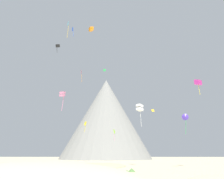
{
  "coord_description": "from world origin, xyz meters",
  "views": [
    {
      "loc": [
        1.62,
        -24.37,
        2.78
      ],
      "look_at": [
        -0.34,
        47.45,
        24.53
      ],
      "focal_mm": 34.25,
      "sensor_mm": 36.0,
      "label": 1
    }
  ],
  "objects_px": {
    "kite_orange_high": "(91,29)",
    "kite_cyan_high": "(68,27)",
    "bush_near_left": "(127,173)",
    "kite_black_high": "(58,46)",
    "kite_yellow_low": "(85,125)",
    "kite_pink_mid": "(62,94)",
    "kite_magenta_mid": "(198,82)",
    "rock_massif": "(106,121)",
    "kite_white_mid": "(140,108)",
    "kite_indigo_low": "(185,117)",
    "kite_rainbow_high": "(81,72)",
    "bush_ridge_crest": "(132,170)",
    "kite_green_high": "(105,70)",
    "kite_blue_high": "(73,30)",
    "kite_gold_mid": "(153,110)",
    "bush_low_patch": "(65,170)",
    "kite_lime_low": "(114,133)"
  },
  "relations": [
    {
      "from": "kite_white_mid",
      "to": "kite_yellow_low",
      "type": "bearing_deg",
      "value": 37.27
    },
    {
      "from": "bush_ridge_crest",
      "to": "kite_cyan_high",
      "type": "bearing_deg",
      "value": 131.31
    },
    {
      "from": "kite_magenta_mid",
      "to": "rock_massif",
      "type": "bearing_deg",
      "value": 68.95
    },
    {
      "from": "kite_cyan_high",
      "to": "kite_gold_mid",
      "type": "xyz_separation_m",
      "value": [
        25.12,
        3.02,
        -25.84
      ]
    },
    {
      "from": "kite_blue_high",
      "to": "kite_yellow_low",
      "type": "distance_m",
      "value": 26.13
    },
    {
      "from": "bush_low_patch",
      "to": "kite_black_high",
      "type": "distance_m",
      "value": 34.17
    },
    {
      "from": "kite_orange_high",
      "to": "kite_cyan_high",
      "type": "height_order",
      "value": "kite_cyan_high"
    },
    {
      "from": "kite_green_high",
      "to": "kite_pink_mid",
      "type": "bearing_deg",
      "value": 109.83
    },
    {
      "from": "kite_white_mid",
      "to": "kite_pink_mid",
      "type": "xyz_separation_m",
      "value": [
        -17.73,
        -8.62,
        1.3
      ]
    },
    {
      "from": "kite_yellow_low",
      "to": "kite_pink_mid",
      "type": "bearing_deg",
      "value": -16.61
    },
    {
      "from": "kite_orange_high",
      "to": "kite_blue_high",
      "type": "bearing_deg",
      "value": -58.96
    },
    {
      "from": "rock_massif",
      "to": "kite_rainbow_high",
      "type": "distance_m",
      "value": 50.06
    },
    {
      "from": "kite_rainbow_high",
      "to": "kite_indigo_low",
      "type": "bearing_deg",
      "value": -149.6
    },
    {
      "from": "rock_massif",
      "to": "kite_orange_high",
      "type": "height_order",
      "value": "rock_massif"
    },
    {
      "from": "bush_ridge_crest",
      "to": "kite_lime_low",
      "type": "relative_size",
      "value": 0.29
    },
    {
      "from": "kite_white_mid",
      "to": "kite_rainbow_high",
      "type": "distance_m",
      "value": 34.17
    },
    {
      "from": "kite_cyan_high",
      "to": "kite_rainbow_high",
      "type": "relative_size",
      "value": 1.11
    },
    {
      "from": "kite_blue_high",
      "to": "kite_pink_mid",
      "type": "relative_size",
      "value": 0.66
    },
    {
      "from": "bush_ridge_crest",
      "to": "kite_yellow_low",
      "type": "xyz_separation_m",
      "value": [
        -10.74,
        18.67,
        9.87
      ]
    },
    {
      "from": "kite_cyan_high",
      "to": "kite_gold_mid",
      "type": "distance_m",
      "value": 36.16
    },
    {
      "from": "rock_massif",
      "to": "kite_green_high",
      "type": "xyz_separation_m",
      "value": [
        2.27,
        -55.35,
        9.04
      ]
    },
    {
      "from": "rock_massif",
      "to": "kite_black_high",
      "type": "relative_size",
      "value": 27.78
    },
    {
      "from": "kite_orange_high",
      "to": "kite_rainbow_high",
      "type": "bearing_deg",
      "value": 166.02
    },
    {
      "from": "kite_pink_mid",
      "to": "kite_black_high",
      "type": "distance_m",
      "value": 16.49
    },
    {
      "from": "kite_blue_high",
      "to": "kite_orange_high",
      "type": "bearing_deg",
      "value": -19.55
    },
    {
      "from": "kite_indigo_low",
      "to": "kite_yellow_low",
      "type": "bearing_deg",
      "value": 171.78
    },
    {
      "from": "kite_white_mid",
      "to": "kite_pink_mid",
      "type": "height_order",
      "value": "kite_pink_mid"
    },
    {
      "from": "rock_massif",
      "to": "kite_white_mid",
      "type": "xyz_separation_m",
      "value": [
        12.28,
        -69.83,
        -7.22
      ]
    },
    {
      "from": "bush_low_patch",
      "to": "kite_pink_mid",
      "type": "distance_m",
      "value": 17.77
    },
    {
      "from": "bush_near_left",
      "to": "kite_black_high",
      "type": "distance_m",
      "value": 39.64
    },
    {
      "from": "kite_indigo_low",
      "to": "kite_pink_mid",
      "type": "bearing_deg",
      "value": -162.8
    },
    {
      "from": "kite_indigo_low",
      "to": "kite_lime_low",
      "type": "bearing_deg",
      "value": 127.48
    },
    {
      "from": "kite_white_mid",
      "to": "kite_rainbow_high",
      "type": "bearing_deg",
      "value": -1.51
    },
    {
      "from": "bush_ridge_crest",
      "to": "kite_orange_high",
      "type": "relative_size",
      "value": 0.7
    },
    {
      "from": "bush_ridge_crest",
      "to": "kite_yellow_low",
      "type": "bearing_deg",
      "value": 119.91
    },
    {
      "from": "kite_orange_high",
      "to": "kite_rainbow_high",
      "type": "relative_size",
      "value": 0.35
    },
    {
      "from": "kite_blue_high",
      "to": "kite_gold_mid",
      "type": "distance_m",
      "value": 31.77
    },
    {
      "from": "kite_white_mid",
      "to": "kite_indigo_low",
      "type": "bearing_deg",
      "value": -170.86
    },
    {
      "from": "kite_green_high",
      "to": "kite_white_mid",
      "type": "relative_size",
      "value": 0.16
    },
    {
      "from": "bush_ridge_crest",
      "to": "kite_rainbow_high",
      "type": "relative_size",
      "value": 0.24
    },
    {
      "from": "kite_magenta_mid",
      "to": "kite_pink_mid",
      "type": "bearing_deg",
      "value": 142.72
    },
    {
      "from": "kite_orange_high",
      "to": "kite_white_mid",
      "type": "distance_m",
      "value": 31.02
    },
    {
      "from": "kite_lime_low",
      "to": "kite_pink_mid",
      "type": "height_order",
      "value": "kite_pink_mid"
    },
    {
      "from": "bush_near_left",
      "to": "kite_orange_high",
      "type": "bearing_deg",
      "value": 108.58
    },
    {
      "from": "bush_low_patch",
      "to": "kite_gold_mid",
      "type": "bearing_deg",
      "value": 52.08
    },
    {
      "from": "kite_orange_high",
      "to": "kite_lime_low",
      "type": "xyz_separation_m",
      "value": [
        6.92,
        23.32,
        -30.46
      ]
    },
    {
      "from": "kite_orange_high",
      "to": "kite_gold_mid",
      "type": "relative_size",
      "value": 1.78
    },
    {
      "from": "kite_green_high",
      "to": "kite_blue_high",
      "type": "relative_size",
      "value": 0.3
    },
    {
      "from": "bush_ridge_crest",
      "to": "kite_pink_mid",
      "type": "distance_m",
      "value": 22.2
    },
    {
      "from": "kite_magenta_mid",
      "to": "kite_indigo_low",
      "type": "xyz_separation_m",
      "value": [
        -3.32,
        0.93,
        -7.64
      ]
    }
  ]
}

